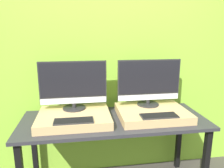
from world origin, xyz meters
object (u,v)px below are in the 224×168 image
Objects in this scene: keyboard_left at (74,121)px; keyboard_right at (159,116)px; monitor_left at (73,85)px; monitor_right at (149,82)px.

keyboard_left and keyboard_right have the same top height.
monitor_left reaches higher than keyboard_right.
monitor_right is (0.74, 0.00, 0.00)m from monitor_left.
monitor_right is 0.39m from keyboard_right.
monitor_right reaches higher than keyboard_left.
keyboard_right is at bearing -90.00° from monitor_right.
monitor_right is at bearing 23.21° from keyboard_left.
keyboard_left is 0.74m from keyboard_right.
monitor_right is at bearing 0.00° from monitor_left.
monitor_left is 0.84m from keyboard_right.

